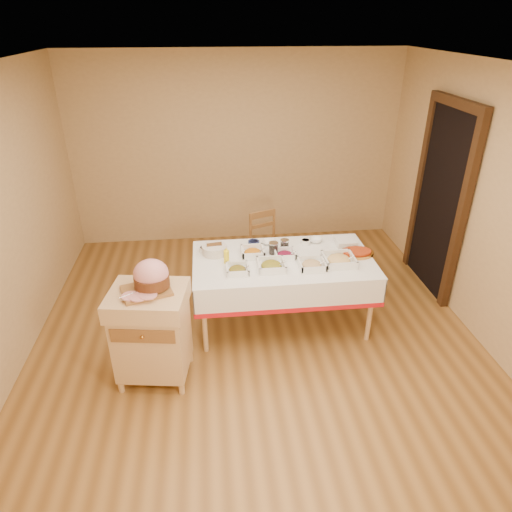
{
  "coord_description": "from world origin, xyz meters",
  "views": [
    {
      "loc": [
        -0.42,
        -3.72,
        2.94
      ],
      "look_at": [
        0.01,
        0.2,
        0.86
      ],
      "focal_mm": 32.0,
      "sensor_mm": 36.0,
      "label": 1
    }
  ],
  "objects_px": {
    "preserve_jar_left": "(273,249)",
    "preserve_jar_right": "(285,245)",
    "ham_on_board": "(151,278)",
    "mustard_bottle": "(226,256)",
    "plate_stack": "(345,242)",
    "brass_platter": "(357,253)",
    "dining_chair": "(267,246)",
    "butcher_cart": "(152,330)",
    "dining_table": "(283,273)",
    "bread_basket": "(214,250)"
  },
  "relations": [
    {
      "from": "dining_table",
      "to": "preserve_jar_right",
      "type": "bearing_deg",
      "value": 76.34
    },
    {
      "from": "ham_on_board",
      "to": "bread_basket",
      "type": "bearing_deg",
      "value": 58.26
    },
    {
      "from": "preserve_jar_right",
      "to": "plate_stack",
      "type": "height_order",
      "value": "preserve_jar_right"
    },
    {
      "from": "ham_on_board",
      "to": "mustard_bottle",
      "type": "height_order",
      "value": "ham_on_board"
    },
    {
      "from": "ham_on_board",
      "to": "butcher_cart",
      "type": "bearing_deg",
      "value": -141.9
    },
    {
      "from": "brass_platter",
      "to": "preserve_jar_right",
      "type": "bearing_deg",
      "value": 165.39
    },
    {
      "from": "dining_chair",
      "to": "mustard_bottle",
      "type": "distance_m",
      "value": 1.18
    },
    {
      "from": "preserve_jar_left",
      "to": "preserve_jar_right",
      "type": "bearing_deg",
      "value": 28.41
    },
    {
      "from": "dining_table",
      "to": "preserve_jar_right",
      "type": "relative_size",
      "value": 15.38
    },
    {
      "from": "dining_table",
      "to": "preserve_jar_right",
      "type": "xyz_separation_m",
      "value": [
        0.05,
        0.2,
        0.21
      ]
    },
    {
      "from": "preserve_jar_right",
      "to": "butcher_cart",
      "type": "bearing_deg",
      "value": -145.12
    },
    {
      "from": "preserve_jar_left",
      "to": "mustard_bottle",
      "type": "xyz_separation_m",
      "value": [
        -0.49,
        -0.15,
        0.02
      ]
    },
    {
      "from": "mustard_bottle",
      "to": "ham_on_board",
      "type": "bearing_deg",
      "value": -134.54
    },
    {
      "from": "butcher_cart",
      "to": "dining_chair",
      "type": "relative_size",
      "value": 1.07
    },
    {
      "from": "dining_table",
      "to": "ham_on_board",
      "type": "distance_m",
      "value": 1.48
    },
    {
      "from": "brass_platter",
      "to": "dining_chair",
      "type": "bearing_deg",
      "value": 130.27
    },
    {
      "from": "dining_chair",
      "to": "brass_platter",
      "type": "bearing_deg",
      "value": -49.73
    },
    {
      "from": "preserve_jar_left",
      "to": "bread_basket",
      "type": "height_order",
      "value": "preserve_jar_left"
    },
    {
      "from": "plate_stack",
      "to": "brass_platter",
      "type": "relative_size",
      "value": 0.6
    },
    {
      "from": "dining_table",
      "to": "brass_platter",
      "type": "height_order",
      "value": "brass_platter"
    },
    {
      "from": "preserve_jar_left",
      "to": "plate_stack",
      "type": "bearing_deg",
      "value": 8.95
    },
    {
      "from": "preserve_jar_right",
      "to": "bread_basket",
      "type": "relative_size",
      "value": 0.46
    },
    {
      "from": "dining_chair",
      "to": "mustard_bottle",
      "type": "xyz_separation_m",
      "value": [
        -0.54,
        -0.97,
        0.4
      ]
    },
    {
      "from": "brass_platter",
      "to": "mustard_bottle",
      "type": "bearing_deg",
      "value": -178.68
    },
    {
      "from": "ham_on_board",
      "to": "plate_stack",
      "type": "distance_m",
      "value": 2.18
    },
    {
      "from": "preserve_jar_right",
      "to": "mustard_bottle",
      "type": "relative_size",
      "value": 0.7
    },
    {
      "from": "bread_basket",
      "to": "mustard_bottle",
      "type": "bearing_deg",
      "value": -61.99
    },
    {
      "from": "ham_on_board",
      "to": "mustard_bottle",
      "type": "xyz_separation_m",
      "value": [
        0.66,
        0.67,
        -0.19
      ]
    },
    {
      "from": "preserve_jar_left",
      "to": "bread_basket",
      "type": "bearing_deg",
      "value": 174.0
    },
    {
      "from": "dining_table",
      "to": "preserve_jar_right",
      "type": "distance_m",
      "value": 0.29
    },
    {
      "from": "butcher_cart",
      "to": "preserve_jar_right",
      "type": "height_order",
      "value": "butcher_cart"
    },
    {
      "from": "preserve_jar_right",
      "to": "plate_stack",
      "type": "relative_size",
      "value": 0.55
    },
    {
      "from": "preserve_jar_right",
      "to": "mustard_bottle",
      "type": "xyz_separation_m",
      "value": [
        -0.62,
        -0.22,
        0.02
      ]
    },
    {
      "from": "dining_chair",
      "to": "brass_platter",
      "type": "height_order",
      "value": "dining_chair"
    },
    {
      "from": "butcher_cart",
      "to": "plate_stack",
      "type": "xyz_separation_m",
      "value": [
        1.99,
        0.98,
        0.28
      ]
    },
    {
      "from": "preserve_jar_left",
      "to": "plate_stack",
      "type": "height_order",
      "value": "preserve_jar_left"
    },
    {
      "from": "dining_chair",
      "to": "dining_table",
      "type": "bearing_deg",
      "value": -88.07
    },
    {
      "from": "dining_table",
      "to": "bread_basket",
      "type": "relative_size",
      "value": 7.04
    },
    {
      "from": "dining_table",
      "to": "dining_chair",
      "type": "height_order",
      "value": "dining_chair"
    },
    {
      "from": "dining_chair",
      "to": "ham_on_board",
      "type": "relative_size",
      "value": 2.06
    },
    {
      "from": "brass_platter",
      "to": "plate_stack",
      "type": "bearing_deg",
      "value": 101.07
    },
    {
      "from": "preserve_jar_left",
      "to": "bread_basket",
      "type": "relative_size",
      "value": 0.49
    },
    {
      "from": "ham_on_board",
      "to": "preserve_jar_left",
      "type": "xyz_separation_m",
      "value": [
        1.15,
        0.82,
        -0.21
      ]
    },
    {
      "from": "mustard_bottle",
      "to": "dining_table",
      "type": "bearing_deg",
      "value": 2.32
    },
    {
      "from": "dining_table",
      "to": "butcher_cart",
      "type": "distance_m",
      "value": 1.47
    },
    {
      "from": "dining_chair",
      "to": "bread_basket",
      "type": "bearing_deg",
      "value": -130.63
    },
    {
      "from": "dining_chair",
      "to": "brass_platter",
      "type": "distance_m",
      "value": 1.28
    },
    {
      "from": "dining_table",
      "to": "dining_chair",
      "type": "distance_m",
      "value": 0.97
    },
    {
      "from": "dining_table",
      "to": "brass_platter",
      "type": "xyz_separation_m",
      "value": [
        0.77,
        0.01,
        0.18
      ]
    },
    {
      "from": "ham_on_board",
      "to": "mustard_bottle",
      "type": "distance_m",
      "value": 0.96
    }
  ]
}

